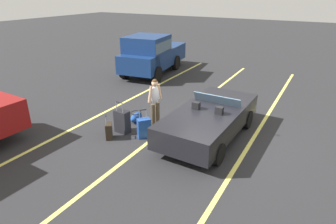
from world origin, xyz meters
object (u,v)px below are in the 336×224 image
convertible_car (212,117)px  parked_pickup_truck_far (151,54)px  suitcase_small_carryon (109,131)px  traveler_person (155,100)px  duffel_bag (136,117)px  suitcase_large_black (122,121)px  suitcase_medium_bright (144,128)px

convertible_car → parked_pickup_truck_far: (5.10, 5.52, 0.52)m
suitcase_small_carryon → traveler_person: bearing=22.9°
duffel_bag → traveler_person: traveler_person is taller
convertible_car → parked_pickup_truck_far: bearing=48.9°
convertible_car → parked_pickup_truck_far: 7.53m
suitcase_large_black → suitcase_small_carryon: 0.57m
convertible_car → duffel_bag: size_ratio=6.23×
suitcase_large_black → suitcase_small_carryon: (-0.55, 0.09, -0.12)m
convertible_car → suitcase_small_carryon: convertible_car is taller
suitcase_small_carryon → traveler_person: size_ratio=0.47×
duffel_bag → parked_pickup_truck_far: bearing=27.7°
suitcase_large_black → suitcase_medium_bright: bearing=-81.6°
suitcase_medium_bright → traveler_person: traveler_person is taller
suitcase_small_carryon → traveler_person: traveler_person is taller
convertible_car → suitcase_large_black: size_ratio=3.94×
suitcase_large_black → duffel_bag: 0.92m
suitcase_large_black → traveler_person: 1.26m
suitcase_medium_bright → parked_pickup_truck_far: bearing=161.3°
convertible_car → duffel_bag: bearing=99.7°
suitcase_small_carryon → parked_pickup_truck_far: bearing=74.1°
suitcase_large_black → parked_pickup_truck_far: parked_pickup_truck_far is taller
traveler_person → parked_pickup_truck_far: size_ratio=0.32×
duffel_bag → traveler_person: size_ratio=0.41×
convertible_car → suitcase_small_carryon: (-1.82, 2.64, -0.34)m
convertible_car → suitcase_small_carryon: 3.22m
suitcase_small_carryon → traveler_person: (1.44, -0.79, 0.68)m
convertible_car → suitcase_small_carryon: size_ratio=5.45×
convertible_car → suitcase_medium_bright: (-1.21, 1.75, -0.28)m
suitcase_large_black → duffel_bag: size_ratio=1.58×
traveler_person → parked_pickup_truck_far: bearing=139.0°
suitcase_small_carryon → duffel_bag: size_ratio=1.14×
suitcase_medium_bright → traveler_person: 1.04m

